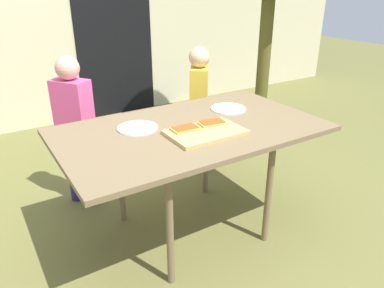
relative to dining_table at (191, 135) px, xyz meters
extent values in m
plane|color=brown|center=(0.00, 0.00, -0.67)|extent=(16.00, 16.00, 0.00)
cube|color=black|center=(0.49, 2.43, 0.33)|extent=(0.90, 0.02, 2.00)
cube|color=brown|center=(0.00, 0.00, 0.03)|extent=(1.52, 0.89, 0.03)
cylinder|color=brown|center=(-0.33, -0.33, -0.33)|extent=(0.04, 0.04, 0.69)
cylinder|color=brown|center=(0.33, -0.33, -0.33)|extent=(0.04, 0.04, 0.69)
cylinder|color=brown|center=(-0.33, 0.33, -0.33)|extent=(0.04, 0.04, 0.69)
cylinder|color=brown|center=(0.33, 0.33, -0.33)|extent=(0.04, 0.04, 0.69)
cube|color=tan|center=(0.01, -0.13, 0.06)|extent=(0.42, 0.27, 0.02)
cube|color=#E4AE4D|center=(0.10, -0.06, 0.08)|extent=(0.16, 0.12, 0.01)
cube|color=#C04518|center=(0.10, -0.06, 0.08)|extent=(0.15, 0.10, 0.00)
cube|color=#E4AE4D|center=(-0.08, -0.06, 0.08)|extent=(0.16, 0.10, 0.01)
cube|color=#C04518|center=(-0.08, -0.06, 0.08)|extent=(0.14, 0.09, 0.00)
cylinder|color=white|center=(0.38, 0.14, 0.05)|extent=(0.23, 0.23, 0.01)
cylinder|color=white|center=(-0.27, 0.14, 0.05)|extent=(0.23, 0.23, 0.01)
cylinder|color=navy|center=(-0.53, 0.76, -0.41)|extent=(0.09, 0.09, 0.51)
cylinder|color=navy|center=(-0.45, 0.64, -0.41)|extent=(0.09, 0.09, 0.51)
cube|color=#E54C8C|center=(-0.49, 0.70, 0.04)|extent=(0.25, 0.28, 0.40)
sphere|color=#DB9B89|center=(-0.49, 0.70, 0.32)|extent=(0.15, 0.15, 0.15)
cylinder|color=#382144|center=(0.59, 0.82, -0.45)|extent=(0.09, 0.09, 0.45)
cylinder|color=#382144|center=(0.51, 0.70, -0.45)|extent=(0.09, 0.09, 0.45)
cube|color=gold|center=(0.55, 0.76, -0.02)|extent=(0.25, 0.28, 0.41)
sphere|color=#D8B28A|center=(0.55, 0.76, 0.27)|extent=(0.17, 0.17, 0.17)
cylinder|color=#514B1F|center=(1.30, 0.83, 0.13)|extent=(0.12, 0.12, 1.59)
camera|label=1|loc=(-1.05, -1.69, 0.83)|focal=34.49mm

